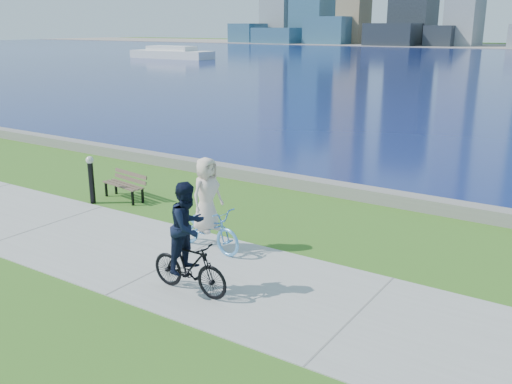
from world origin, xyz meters
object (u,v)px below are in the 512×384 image
Objects in this scene: park_bench at (126,183)px; bollard_lamp at (91,177)px; cyclist_woman at (207,216)px; cyclist_man at (188,247)px.

bollard_lamp reaches higher than park_bench.
cyclist_woman is (4.18, -1.69, 0.31)m from park_bench.
cyclist_woman is 2.07m from cyclist_man.
park_bench is at bearing 75.25° from cyclist_woman.
cyclist_woman reaches higher than bollard_lamp.
bollard_lamp is at bearing 64.49° from cyclist_man.
park_bench is 6.26m from cyclist_man.
park_bench is 0.96m from bollard_lamp.
park_bench is 1.14× the size of bollard_lamp.
cyclist_man reaches higher than park_bench.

